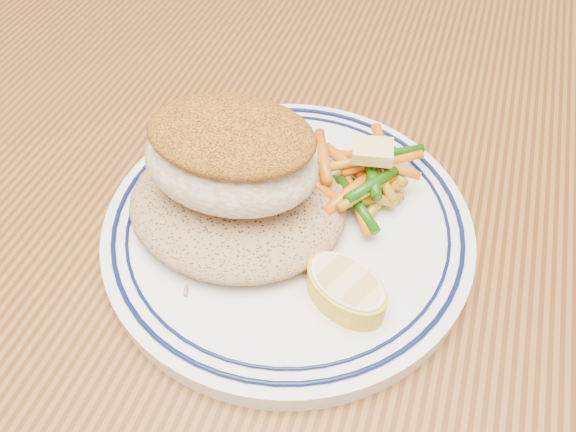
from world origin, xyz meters
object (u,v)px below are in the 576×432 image
Objects in this scene: rice_pilaf at (237,200)px; plate at (288,226)px; fish_fillet at (231,155)px; dining_table at (211,339)px; vegetable_pile at (358,177)px; lemon_wedge at (346,289)px.

plate is at bearing 7.72° from rice_pilaf.
fish_fillet is at bearing -178.62° from plate.
vegetable_pile reaches higher than dining_table.
lemon_wedge reaches higher than plate.
lemon_wedge is at bearing -0.57° from dining_table.
plate is at bearing 137.66° from lemon_wedge.
fish_fillet is 1.73× the size of lemon_wedge.
plate is at bearing 43.68° from dining_table.
dining_table is 22.81× the size of lemon_wedge.
vegetable_pile is at bearing 32.98° from rice_pilaf.
rice_pilaf reaches higher than plate.
rice_pilaf is 0.10m from lemon_wedge.
vegetable_pile reaches higher than plate.
rice_pilaf is (0.01, 0.04, 0.13)m from dining_table.
rice_pilaf and vegetable_pile have the same top height.
rice_pilaf is at bearing -147.02° from vegetable_pile.
lemon_wedge is (0.09, -0.04, -0.00)m from rice_pilaf.
vegetable_pile is 0.09m from lemon_wedge.
vegetable_pile is (0.08, 0.09, 0.13)m from dining_table.
plate is 2.16× the size of fish_fillet.
fish_fillet reaches higher than rice_pilaf.
lemon_wedge is (0.09, -0.05, -0.04)m from fish_fillet.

